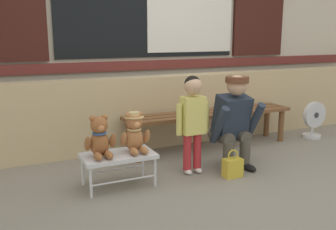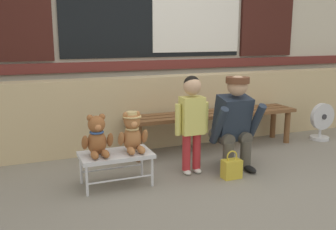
{
  "view_description": "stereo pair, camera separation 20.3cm",
  "coord_description": "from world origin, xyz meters",
  "px_view_note": "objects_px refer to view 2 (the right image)",
  "views": [
    {
      "loc": [
        -1.88,
        -2.72,
        1.34
      ],
      "look_at": [
        -0.32,
        0.63,
        0.55
      ],
      "focal_mm": 40.68,
      "sensor_mm": 36.0,
      "label": 1
    },
    {
      "loc": [
        -1.7,
        -2.8,
        1.34
      ],
      "look_at": [
        -0.32,
        0.63,
        0.55
      ],
      "focal_mm": 40.68,
      "sensor_mm": 36.0,
      "label": 2
    }
  ],
  "objects_px": {
    "small_display_bench": "(116,157)",
    "adult_crouching": "(235,122)",
    "teddy_bear_plain": "(97,137)",
    "teddy_bear_with_hat": "(133,133)",
    "handbag_on_ground": "(232,168)",
    "child_standing": "(192,114)",
    "wooden_bench_long": "(213,118)",
    "floor_fan": "(322,122)"
  },
  "relations": [
    {
      "from": "small_display_bench",
      "to": "adult_crouching",
      "type": "xyz_separation_m",
      "value": [
        1.22,
        -0.01,
        0.21
      ]
    },
    {
      "from": "teddy_bear_with_hat",
      "to": "child_standing",
      "type": "bearing_deg",
      "value": 1.52
    },
    {
      "from": "teddy_bear_with_hat",
      "to": "adult_crouching",
      "type": "distance_m",
      "value": 1.06
    },
    {
      "from": "child_standing",
      "to": "handbag_on_ground",
      "type": "bearing_deg",
      "value": -41.75
    },
    {
      "from": "teddy_bear_plain",
      "to": "adult_crouching",
      "type": "relative_size",
      "value": 0.38
    },
    {
      "from": "handbag_on_ground",
      "to": "teddy_bear_plain",
      "type": "bearing_deg",
      "value": 168.46
    },
    {
      "from": "teddy_bear_with_hat",
      "to": "wooden_bench_long",
      "type": "bearing_deg",
      "value": 29.57
    },
    {
      "from": "handbag_on_ground",
      "to": "adult_crouching",
      "type": "bearing_deg",
      "value": 55.58
    },
    {
      "from": "teddy_bear_with_hat",
      "to": "adult_crouching",
      "type": "height_order",
      "value": "adult_crouching"
    },
    {
      "from": "child_standing",
      "to": "floor_fan",
      "type": "bearing_deg",
      "value": 12.77
    },
    {
      "from": "teddy_bear_plain",
      "to": "teddy_bear_with_hat",
      "type": "height_order",
      "value": "same"
    },
    {
      "from": "child_standing",
      "to": "handbag_on_ground",
      "type": "height_order",
      "value": "child_standing"
    },
    {
      "from": "small_display_bench",
      "to": "teddy_bear_plain",
      "type": "height_order",
      "value": "teddy_bear_plain"
    },
    {
      "from": "small_display_bench",
      "to": "handbag_on_ground",
      "type": "height_order",
      "value": "small_display_bench"
    },
    {
      "from": "teddy_bear_plain",
      "to": "child_standing",
      "type": "xyz_separation_m",
      "value": [
        0.92,
        0.02,
        0.13
      ]
    },
    {
      "from": "teddy_bear_plain",
      "to": "child_standing",
      "type": "height_order",
      "value": "child_standing"
    },
    {
      "from": "small_display_bench",
      "to": "handbag_on_ground",
      "type": "distance_m",
      "value": 1.09
    },
    {
      "from": "small_display_bench",
      "to": "teddy_bear_plain",
      "type": "distance_m",
      "value": 0.25
    },
    {
      "from": "teddy_bear_plain",
      "to": "adult_crouching",
      "type": "xyz_separation_m",
      "value": [
        1.38,
        -0.01,
        0.02
      ]
    },
    {
      "from": "teddy_bear_with_hat",
      "to": "handbag_on_ground",
      "type": "bearing_deg",
      "value": -15.55
    },
    {
      "from": "small_display_bench",
      "to": "adult_crouching",
      "type": "bearing_deg",
      "value": -0.29
    },
    {
      "from": "wooden_bench_long",
      "to": "handbag_on_ground",
      "type": "xyz_separation_m",
      "value": [
        -0.3,
        -0.93,
        -0.28
      ]
    },
    {
      "from": "small_display_bench",
      "to": "child_standing",
      "type": "height_order",
      "value": "child_standing"
    },
    {
      "from": "teddy_bear_with_hat",
      "to": "floor_fan",
      "type": "distance_m",
      "value": 2.72
    },
    {
      "from": "wooden_bench_long",
      "to": "adult_crouching",
      "type": "bearing_deg",
      "value": -101.44
    },
    {
      "from": "small_display_bench",
      "to": "child_standing",
      "type": "xyz_separation_m",
      "value": [
        0.76,
        0.02,
        0.33
      ]
    },
    {
      "from": "child_standing",
      "to": "adult_crouching",
      "type": "relative_size",
      "value": 1.01
    },
    {
      "from": "teddy_bear_plain",
      "to": "handbag_on_ground",
      "type": "relative_size",
      "value": 1.34
    },
    {
      "from": "wooden_bench_long",
      "to": "teddy_bear_with_hat",
      "type": "xyz_separation_m",
      "value": [
        -1.19,
        -0.68,
        0.1
      ]
    },
    {
      "from": "wooden_bench_long",
      "to": "floor_fan",
      "type": "distance_m",
      "value": 1.49
    },
    {
      "from": "teddy_bear_plain",
      "to": "small_display_bench",
      "type": "bearing_deg",
      "value": -0.51
    },
    {
      "from": "handbag_on_ground",
      "to": "floor_fan",
      "type": "xyz_separation_m",
      "value": [
        1.77,
        0.73,
        0.14
      ]
    },
    {
      "from": "small_display_bench",
      "to": "teddy_bear_plain",
      "type": "bearing_deg",
      "value": 179.49
    },
    {
      "from": "wooden_bench_long",
      "to": "floor_fan",
      "type": "bearing_deg",
      "value": -7.51
    },
    {
      "from": "wooden_bench_long",
      "to": "teddy_bear_plain",
      "type": "height_order",
      "value": "teddy_bear_plain"
    },
    {
      "from": "wooden_bench_long",
      "to": "handbag_on_ground",
      "type": "height_order",
      "value": "wooden_bench_long"
    },
    {
      "from": "handbag_on_ground",
      "to": "wooden_bench_long",
      "type": "bearing_deg",
      "value": 71.87
    },
    {
      "from": "teddy_bear_with_hat",
      "to": "child_standing",
      "type": "height_order",
      "value": "child_standing"
    },
    {
      "from": "wooden_bench_long",
      "to": "adult_crouching",
      "type": "distance_m",
      "value": 0.71
    },
    {
      "from": "child_standing",
      "to": "adult_crouching",
      "type": "bearing_deg",
      "value": -3.01
    },
    {
      "from": "wooden_bench_long",
      "to": "small_display_bench",
      "type": "bearing_deg",
      "value": -153.35
    },
    {
      "from": "teddy_bear_plain",
      "to": "teddy_bear_with_hat",
      "type": "xyz_separation_m",
      "value": [
        0.32,
        0.0,
        0.01
      ]
    }
  ]
}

